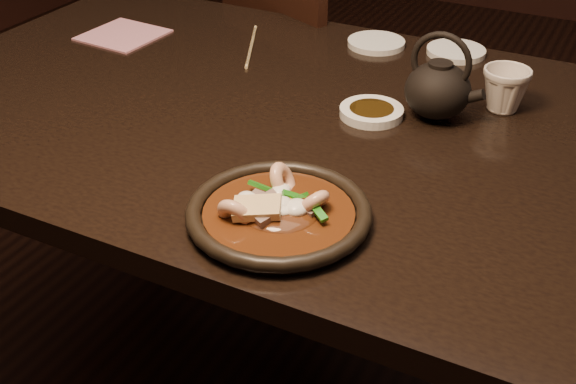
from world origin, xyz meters
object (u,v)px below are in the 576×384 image
at_px(plate, 279,214).
at_px(tea_cup, 505,88).
at_px(teapot, 438,88).
at_px(table, 321,158).
at_px(chair, 306,102).

bearing_deg(plate, tea_cup, 68.45).
bearing_deg(teapot, tea_cup, 42.07).
height_order(table, chair, chair).
relative_size(table, chair, 1.90).
height_order(tea_cup, teapot, teapot).
xyz_separation_m(chair, teapot, (0.49, -0.50, 0.35)).
distance_m(plate, tea_cup, 0.52).
relative_size(table, plate, 6.34).
relative_size(table, tea_cup, 19.37).
bearing_deg(chair, plate, 137.77).
xyz_separation_m(table, chair, (-0.32, 0.59, -0.21)).
height_order(table, plate, plate).
height_order(chair, teapot, teapot).
bearing_deg(chair, table, 142.24).
distance_m(table, plate, 0.33).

